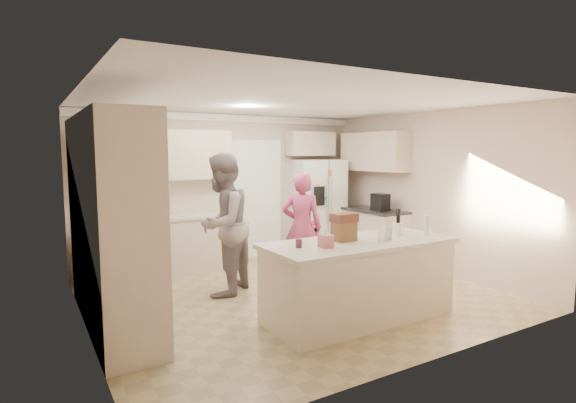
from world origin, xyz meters
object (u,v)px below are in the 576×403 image
utensil_crock (398,229)px  island_base (359,282)px  teen_girl (302,227)px  tissue_box (326,241)px  teen_boy (222,224)px  refrigerator (318,207)px  dollhouse_body (344,231)px  coffee_maker (380,202)px

utensil_crock → island_base: bearing=-175.6°
utensil_crock → teen_girl: bearing=104.1°
tissue_box → teen_boy: size_ratio=0.07×
refrigerator → island_base: size_ratio=0.82×
dollhouse_body → coffee_maker: bearing=39.3°
island_base → teen_girl: (0.25, 1.64, 0.38)m
dollhouse_body → teen_girl: 1.60m
teen_boy → utensil_crock: bearing=95.2°
coffee_maker → dollhouse_body: size_ratio=1.15×
teen_boy → refrigerator: bearing=168.2°
refrigerator → dollhouse_body: size_ratio=6.92×
coffee_maker → teen_boy: 3.07m
refrigerator → coffee_maker: (0.53, -1.16, 0.17)m
refrigerator → dollhouse_body: 3.40m
island_base → tissue_box: size_ratio=15.71×
island_base → tissue_box: 0.79m
dollhouse_body → refrigerator: bearing=60.5°
island_base → dollhouse_body: 0.62m
utensil_crock → teen_girl: 1.64m
coffee_maker → teen_boy: size_ratio=0.15×
dollhouse_body → teen_girl: (0.40, 1.54, -0.21)m
island_base → teen_boy: teen_boy is taller
coffee_maker → teen_girl: teen_girl is taller
teen_boy → teen_girl: bearing=138.1°
dollhouse_body → utensil_crock: bearing=-3.6°
utensil_crock → tissue_box: utensil_crock is taller
coffee_maker → refrigerator: bearing=114.5°
refrigerator → tissue_box: (-2.07, -3.16, 0.10)m
utensil_crock → teen_boy: (-1.66, 1.61, -0.03)m
island_base → refrigerator: bearing=63.5°
island_base → teen_girl: size_ratio=1.34×
teen_boy → tissue_box: bearing=64.0°
island_base → tissue_box: tissue_box is taller
tissue_box → teen_boy: teen_boy is taller
island_base → dollhouse_body: (-0.15, 0.10, 0.60)m
tissue_box → island_base: bearing=10.3°
dollhouse_body → island_base: bearing=-33.7°
coffee_maker → utensil_crock: 2.32m
refrigerator → coffee_maker: refrigerator is taller
utensil_crock → tissue_box: size_ratio=1.07×
dollhouse_body → teen_boy: teen_boy is taller
teen_girl → utensil_crock: bearing=145.3°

